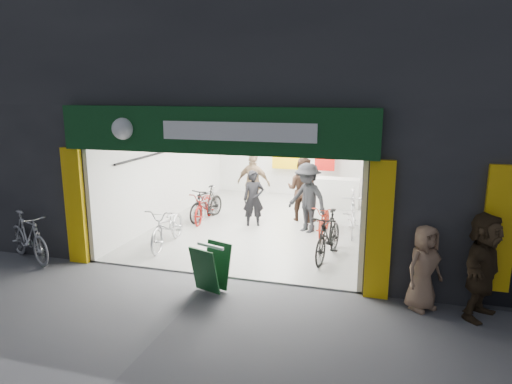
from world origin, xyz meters
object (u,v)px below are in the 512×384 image
at_px(parked_bike, 28,237).
at_px(pedestrian_near, 424,268).
at_px(bike_right_front, 328,236).
at_px(sandwich_board, 211,267).
at_px(bike_left_front, 168,226).

relative_size(parked_bike, pedestrian_near, 1.23).
relative_size(bike_right_front, pedestrian_near, 1.21).
distance_m(parked_bike, sandwich_board, 4.59).
bearing_deg(sandwich_board, bike_left_front, 151.62).
bearing_deg(parked_bike, bike_left_front, -30.90).
bearing_deg(parked_bike, bike_right_front, -48.19).
relative_size(bike_right_front, sandwich_board, 2.06).
relative_size(bike_left_front, sandwich_board, 2.20).
relative_size(bike_right_front, parked_bike, 0.99).
xyz_separation_m(bike_left_front, parked_bike, (-2.58, -1.76, 0.05)).
xyz_separation_m(parked_bike, sandwich_board, (4.57, -0.36, -0.07)).
bearing_deg(bike_left_front, sandwich_board, -52.52).
xyz_separation_m(bike_right_front, sandwich_board, (-1.93, -2.35, -0.06)).
distance_m(bike_right_front, parked_bike, 6.80).
height_order(bike_left_front, sandwich_board, bike_left_front).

